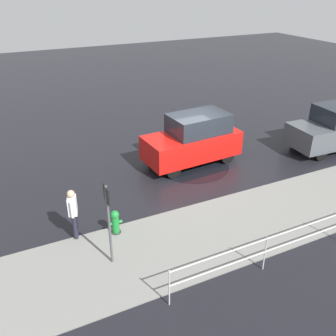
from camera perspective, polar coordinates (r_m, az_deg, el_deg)
ground_plane at (r=15.27m, az=3.46°, el=0.27°), size 60.00×60.00×0.00m
kerb_strip at (r=12.30m, az=13.05°, el=-7.69°), size 24.00×3.20×0.04m
moving_hatchback at (r=15.19m, az=3.90°, el=4.36°), size 4.00×1.95×2.06m
fire_hydrant at (r=11.33m, az=-8.04°, el=-8.21°), size 0.42×0.31×0.80m
pedestrian at (r=11.08m, az=-14.28°, el=-6.28°), size 0.33×0.55×1.62m
metal_railing at (r=10.93m, az=20.36°, el=-9.23°), size 8.31×0.04×1.05m
sign_post at (r=9.61m, az=-9.08°, el=-6.96°), size 0.07×0.44×2.40m
puddle_patch at (r=15.28m, az=3.79°, el=0.28°), size 2.94×2.94×0.01m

